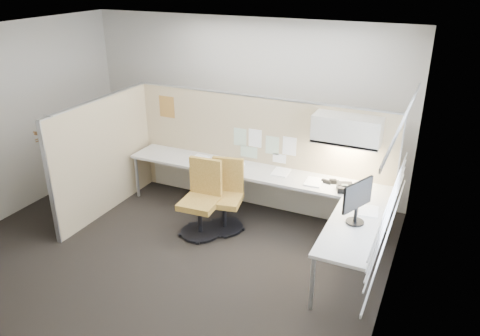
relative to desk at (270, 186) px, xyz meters
The scene contains 26 objects.
floor 1.58m from the desk, 129.58° to the right, with size 5.50×4.50×0.01m, color black.
ceiling 2.64m from the desk, 129.58° to the right, with size 5.50×4.50×0.01m, color white.
wall_back 1.66m from the desk, 129.62° to the left, with size 5.50×0.02×2.80m, color beige.
wall_front 3.59m from the desk, 105.41° to the right, with size 5.50×0.02×2.80m, color beige.
wall_left 3.93m from the desk, 162.99° to the right, with size 0.02×4.50×2.80m, color beige.
wall_right 2.28m from the desk, 31.75° to the right, with size 0.02×4.50×2.80m, color beige.
window_pane 2.32m from the desk, 32.11° to the right, with size 0.01×2.80×1.30m, color #AAB6C6.
partition_back 0.67m from the desk, 128.75° to the left, with size 4.10×0.06×1.75m, color tan.
partition_left 2.52m from the desk, 165.56° to the right, with size 0.06×2.20×1.75m, color tan.
desk is the anchor object (origin of this frame).
overhead_bin 1.35m from the desk, 15.24° to the left, with size 0.90×0.36×0.38m, color beige.
task_light_strip 1.22m from the desk, 15.24° to the left, with size 0.60×0.06×0.02m, color #FFEABF.
pinned_papers 0.69m from the desk, 124.37° to the left, with size 1.01×0.00×0.47m.
poster 2.19m from the desk, 167.47° to the left, with size 0.28×0.00×0.35m, color orange.
chair_left 1.01m from the desk, 140.22° to the right, with size 0.56×0.56×1.06m.
chair_right 0.66m from the desk, 145.09° to the right, with size 0.56×0.57×1.01m.
monitor 1.63m from the desk, 29.20° to the right, with size 0.24×0.48×0.54m.
phone 1.07m from the desk, ahead, with size 0.26×0.25×0.12m.
stapler 0.80m from the desk, 11.62° to the left, with size 0.14×0.04×0.05m, color black.
tape_dispenser 0.89m from the desk, 12.59° to the left, with size 0.10×0.06×0.06m, color black.
coat_hook 3.07m from the desk, 148.24° to the right, with size 0.18×0.43×1.30m.
paper_stack_0 1.28m from the desk, behind, with size 0.23×0.30×0.02m, color white.
paper_stack_1 0.66m from the desk, 169.81° to the left, with size 0.23×0.30×0.04m, color white.
paper_stack_2 0.28m from the desk, 71.18° to the left, with size 0.23×0.30×0.02m, color white.
paper_stack_3 0.64m from the desk, ahead, with size 0.23×0.30×0.02m, color white.
paper_stack_4 1.53m from the desk, 15.86° to the right, with size 0.23×0.30×0.02m, color white.
Camera 1 is at (3.08, -4.55, 3.54)m, focal length 35.00 mm.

